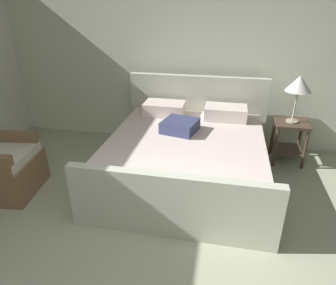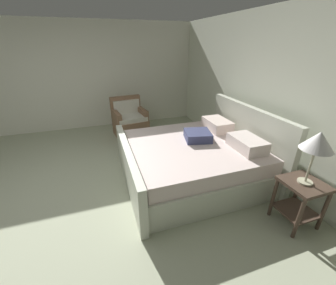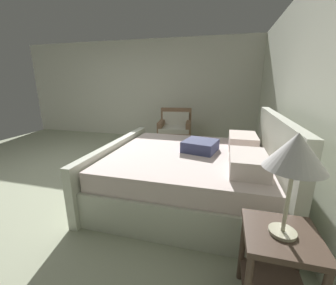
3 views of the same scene
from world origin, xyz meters
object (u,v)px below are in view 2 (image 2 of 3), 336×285
at_px(table_lamp_right, 318,142).
at_px(armchair, 130,121).
at_px(nightstand_right, 300,196).
at_px(bed, 194,158).

relative_size(table_lamp_right, armchair, 0.70).
bearing_deg(table_lamp_right, armchair, -156.98).
relative_size(nightstand_right, table_lamp_right, 0.95).
height_order(bed, table_lamp_right, table_lamp_right).
bearing_deg(bed, nightstand_right, 29.75).
bearing_deg(armchair, nightstand_right, 23.02).
bearing_deg(nightstand_right, armchair, -156.98).
relative_size(bed, armchair, 2.38).
relative_size(nightstand_right, armchair, 0.67).
bearing_deg(nightstand_right, table_lamp_right, 63.43).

